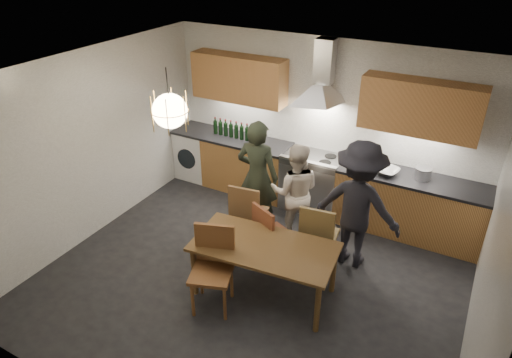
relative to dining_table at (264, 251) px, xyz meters
The scene contains 17 objects.
ground 0.69m from the dining_table, 147.44° to the left, with size 5.00×5.00×0.00m, color black.
room_shell 1.13m from the dining_table, 147.44° to the left, with size 5.02×4.52×2.61m.
counter_run 2.13m from the dining_table, 96.23° to the left, with size 5.00×0.62×0.90m.
range_stove 2.13m from the dining_table, 96.88° to the left, with size 0.90×0.60×0.92m.
wall_fixtures 2.57m from the dining_table, 96.51° to the left, with size 4.30×0.54×1.10m.
pendant_lamp 1.94m from the dining_table, behind, with size 0.43×0.43×0.70m.
dining_table is the anchor object (origin of this frame).
chair_back_left 0.99m from the dining_table, 131.24° to the left, with size 0.49×0.49×0.96m.
chair_back_mid 0.53m from the dining_table, 110.67° to the left, with size 0.55×0.55×0.91m.
chair_back_right 0.81m from the dining_table, 61.40° to the left, with size 0.49×0.49×0.97m.
chair_front 0.60m from the dining_table, 138.00° to the right, with size 0.58×0.58×1.02m.
person_left 1.44m from the dining_table, 121.49° to the left, with size 0.61×0.40×1.68m, color black.
person_mid 1.29m from the dining_table, 98.33° to the left, with size 0.69×0.54×1.43m, color beige.
person_right 1.35m from the dining_table, 56.12° to the left, with size 1.12×0.64×1.73m, color black.
mixing_bowl 2.24m from the dining_table, 67.45° to the left, with size 0.34×0.34×0.08m, color #B7B7BB.
stock_pot 2.55m from the dining_table, 58.38° to the left, with size 0.22×0.22×0.15m, color silver.
wine_bottles 2.73m from the dining_table, 128.35° to the left, with size 0.77×0.07×0.28m.
Camera 1 is at (2.19, -3.93, 3.91)m, focal length 32.00 mm.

